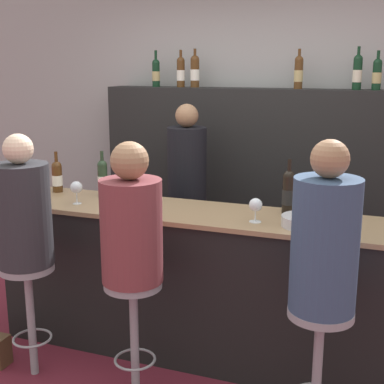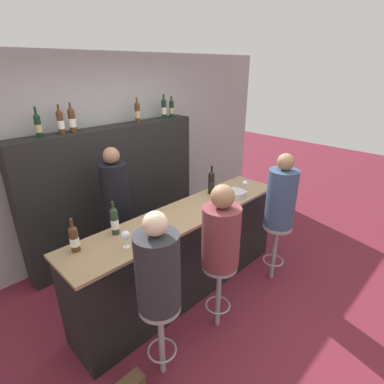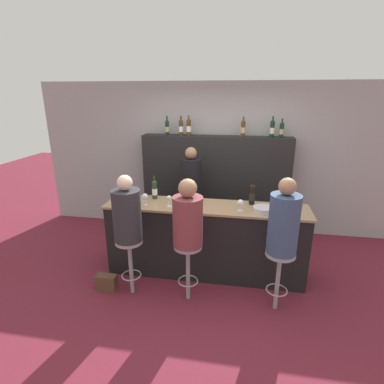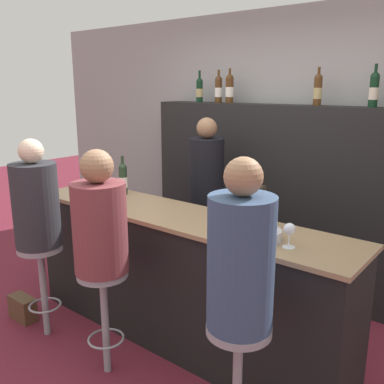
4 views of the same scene
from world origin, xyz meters
TOP-DOWN VIEW (x-y plane):
  - ground_plane at (0.00, 0.00)m, footprint 16.00×16.00m
  - wall_back at (0.00, 1.82)m, footprint 6.40×0.05m
  - bar_counter at (0.00, 0.26)m, footprint 2.67×0.57m
  - back_bar_cabinet at (0.00, 1.60)m, footprint 2.50×0.28m
  - wine_bottle_counter_0 at (-1.12, 0.42)m, footprint 0.08×0.08m
  - wine_bottle_counter_1 at (-0.73, 0.42)m, footprint 0.07×0.07m
  - wine_bottle_counter_2 at (0.59, 0.42)m, footprint 0.08×0.08m
  - wine_bottle_backbar_0 at (-0.83, 1.60)m, footprint 0.07×0.07m
  - wine_bottle_backbar_1 at (-0.60, 1.60)m, footprint 0.07×0.07m
  - wine_bottle_backbar_2 at (-0.46, 1.60)m, footprint 0.08×0.08m
  - wine_bottle_backbar_3 at (0.43, 1.60)m, footprint 0.07×0.07m
  - wine_bottle_backbar_4 at (0.89, 1.60)m, footprint 0.07×0.07m
  - wine_bottle_backbar_5 at (1.03, 1.60)m, footprint 0.07×0.07m
  - wine_glass_0 at (-0.79, 0.16)m, footprint 0.08×0.08m
  - wine_glass_1 at (-0.46, 0.16)m, footprint 0.07×0.07m
  - wine_glass_2 at (0.45, 0.16)m, footprint 0.08×0.08m
  - wine_glass_3 at (0.92, 0.16)m, footprint 0.07×0.07m
  - metal_bowl at (0.73, 0.17)m, footprint 0.25×0.25m
  - bar_stool_left at (-0.85, -0.33)m, footprint 0.33×0.33m
  - guest_seated_left at (-0.85, -0.33)m, footprint 0.33×0.33m
  - bar_stool_middle at (-0.13, -0.33)m, footprint 0.33×0.33m
  - guest_seated_middle at (-0.13, -0.33)m, footprint 0.34×0.34m
  - bar_stool_right at (0.91, -0.33)m, footprint 0.33×0.33m
  - guest_seated_right at (0.91, -0.33)m, footprint 0.33×0.33m
  - bartender at (-0.33, 1.06)m, footprint 0.31×0.31m

SIDE VIEW (x-z plane):
  - ground_plane at x=0.00m, z-range 0.00..0.00m
  - bar_counter at x=0.00m, z-range 0.00..1.00m
  - bar_stool_left at x=-0.85m, z-range 0.19..0.93m
  - bar_stool_middle at x=-0.13m, z-range 0.19..0.93m
  - bar_stool_right at x=0.91m, z-range 0.19..0.93m
  - bartender at x=-0.33m, z-range -0.06..1.57m
  - back_bar_cabinet at x=0.00m, z-range 0.00..1.73m
  - metal_bowl at x=0.73m, z-range 1.00..1.07m
  - guest_seated_middle at x=-0.13m, z-range 0.68..1.47m
  - guest_seated_left at x=-0.85m, z-range 0.68..1.48m
  - guest_seated_right at x=0.91m, z-range 0.68..1.53m
  - wine_glass_2 at x=0.45m, z-range 1.03..1.18m
  - wine_glass_3 at x=0.92m, z-range 1.03..1.18m
  - wine_glass_1 at x=-0.46m, z-range 1.04..1.18m
  - wine_glass_0 at x=-0.79m, z-range 1.04..1.19m
  - wine_bottle_counter_0 at x=-1.12m, z-range 0.97..1.27m
  - wine_bottle_counter_1 at x=-0.73m, z-range 0.97..1.30m
  - wine_bottle_counter_2 at x=0.59m, z-range 0.97..1.32m
  - wall_back at x=0.00m, z-range 0.00..2.60m
  - wine_bottle_backbar_5 at x=1.03m, z-range 1.70..2.00m
  - wine_bottle_backbar_0 at x=-0.83m, z-range 1.70..2.01m
  - wine_bottle_backbar_1 at x=-0.60m, z-range 1.70..2.02m
  - wine_bottle_backbar_3 at x=0.43m, z-range 1.71..2.02m
  - wine_bottle_backbar_4 at x=0.89m, z-range 1.70..2.03m
  - wine_bottle_backbar_2 at x=-0.46m, z-range 1.71..2.03m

